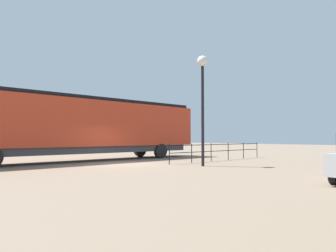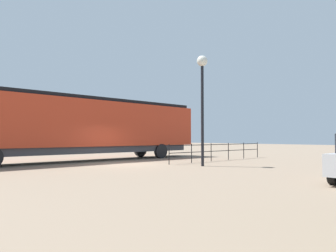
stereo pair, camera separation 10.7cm
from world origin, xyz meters
name	(u,v)px [view 2 (the right image)]	position (x,y,z in m)	size (l,w,h in m)	color
ground_plane	(123,164)	(0.00, 0.00, 0.00)	(120.00, 120.00, 0.00)	#84705B
locomotive	(92,126)	(-3.75, -0.11, 2.38)	(2.88, 17.87, 4.25)	red
lamp_post	(202,83)	(3.99, 2.52, 4.62)	(0.60, 0.60, 6.14)	black
platform_fence	(220,149)	(2.05, 6.54, 0.77)	(0.05, 9.55, 1.19)	black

